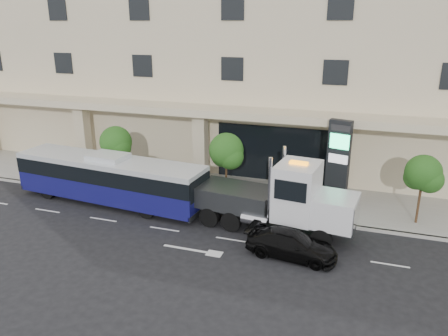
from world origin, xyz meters
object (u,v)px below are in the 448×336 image
(city_bus, at_px, (110,178))
(tow_truck, at_px, (281,200))
(black_sedan, at_px, (291,244))
(signage_pylon, at_px, (338,163))

(city_bus, xyz_separation_m, tow_truck, (11.14, -0.64, 0.24))
(tow_truck, height_order, black_sedan, tow_truck)
(city_bus, height_order, black_sedan, city_bus)
(city_bus, distance_m, black_sedan, 12.68)
(tow_truck, bearing_deg, signage_pylon, 66.55)
(tow_truck, height_order, signage_pylon, signage_pylon)
(city_bus, relative_size, tow_truck, 1.28)
(tow_truck, xyz_separation_m, black_sedan, (1.11, -2.51, -1.24))
(tow_truck, distance_m, signage_pylon, 5.31)
(black_sedan, relative_size, signage_pylon, 0.84)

